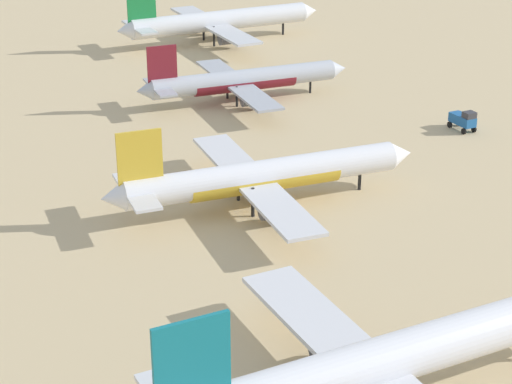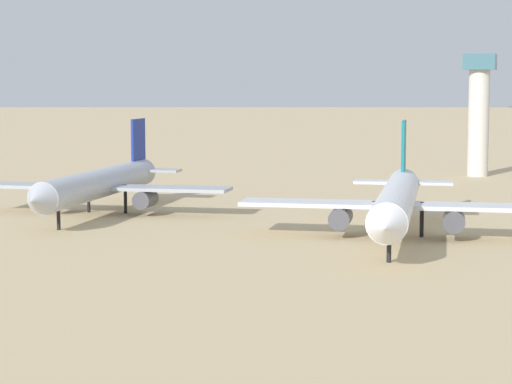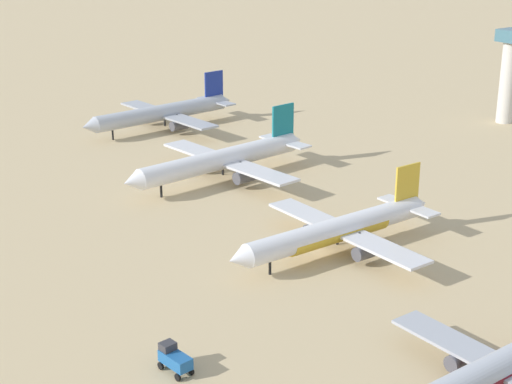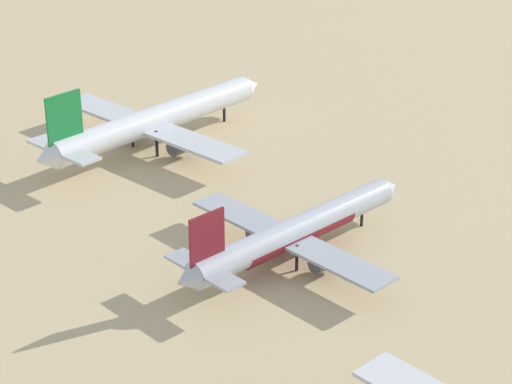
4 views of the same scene
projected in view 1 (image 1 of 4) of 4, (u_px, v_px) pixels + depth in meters
ground_plane at (282, 210)px, 129.01m from camera, size 1800.00×1800.00×0.00m
parked_jet_1 at (382, 363)px, 84.94m from camera, size 53.64×43.74×15.47m
parked_jet_2 at (261, 176)px, 128.55m from camera, size 48.53×39.35×14.01m
parked_jet_3 at (243, 80)px, 174.15m from camera, size 44.18×35.83×12.75m
parked_jet_4 at (218, 21)px, 216.87m from camera, size 53.37×43.47×15.39m
service_truck at (463, 119)px, 159.43m from camera, size 3.30×5.46×3.90m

